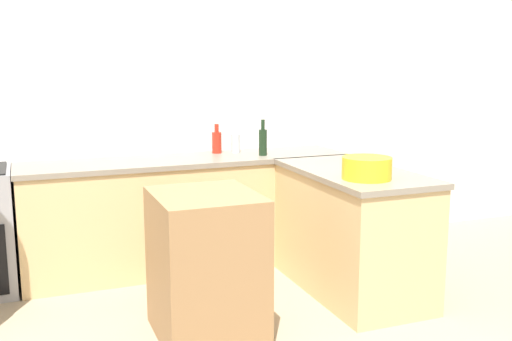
# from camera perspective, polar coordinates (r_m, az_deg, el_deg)

# --- Properties ---
(wall_back) EXTENTS (8.00, 0.06, 2.70)m
(wall_back) POSITION_cam_1_polar(r_m,az_deg,el_deg) (5.14, -7.63, 6.58)
(wall_back) COLOR white
(wall_back) RESTS_ON ground_plane
(counter_back) EXTENTS (2.65, 0.63, 0.91)m
(counter_back) POSITION_cam_1_polar(r_m,az_deg,el_deg) (4.96, -6.46, -3.99)
(counter_back) COLOR #D6B27A
(counter_back) RESTS_ON ground_plane
(counter_peninsula) EXTENTS (0.69, 1.35, 0.91)m
(counter_peninsula) POSITION_cam_1_polar(r_m,az_deg,el_deg) (4.47, 9.09, -5.67)
(counter_peninsula) COLOR #D6B27A
(counter_peninsula) RESTS_ON ground_plane
(island_table) EXTENTS (0.61, 0.70, 0.90)m
(island_table) POSITION_cam_1_polar(r_m,az_deg,el_deg) (3.72, -4.78, -9.00)
(island_table) COLOR #997047
(island_table) RESTS_ON ground_plane
(mixing_bowl) EXTENTS (0.33, 0.33, 0.15)m
(mixing_bowl) POSITION_cam_1_polar(r_m,az_deg,el_deg) (4.03, 10.50, 0.23)
(mixing_bowl) COLOR yellow
(mixing_bowl) RESTS_ON counter_peninsula
(hot_sauce_bottle) EXTENTS (0.08, 0.08, 0.25)m
(hot_sauce_bottle) POSITION_cam_1_polar(r_m,az_deg,el_deg) (5.09, -3.76, 2.76)
(hot_sauce_bottle) COLOR red
(hot_sauce_bottle) RESTS_ON counter_back
(vinegar_bottle_clear) EXTENTS (0.07, 0.07, 0.22)m
(vinegar_bottle_clear) POSITION_cam_1_polar(r_m,az_deg,el_deg) (5.11, -1.95, 2.67)
(vinegar_bottle_clear) COLOR silver
(vinegar_bottle_clear) RESTS_ON counter_back
(wine_bottle_dark) EXTENTS (0.07, 0.07, 0.30)m
(wine_bottle_dark) POSITION_cam_1_polar(r_m,az_deg,el_deg) (4.96, 0.66, 2.80)
(wine_bottle_dark) COLOR black
(wine_bottle_dark) RESTS_ON counter_back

